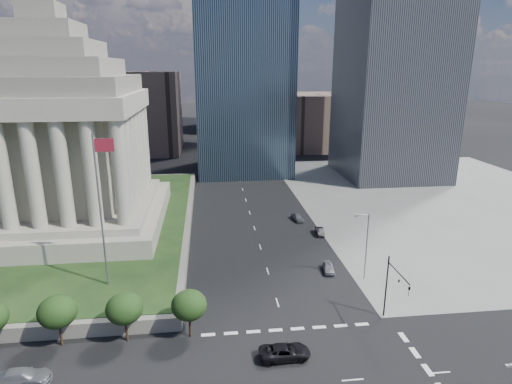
{
  "coord_description": "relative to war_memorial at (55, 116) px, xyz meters",
  "views": [
    {
      "loc": [
        -8.4,
        -28.65,
        29.37
      ],
      "look_at": [
        -2.92,
        19.04,
        15.36
      ],
      "focal_mm": 30.0,
      "sensor_mm": 36.0,
      "label": 1
    }
  ],
  "objects": [
    {
      "name": "building_filler_nw",
      "position": [
        4.0,
        82.0,
        -7.4
      ],
      "size": [
        24.0,
        30.0,
        28.0
      ],
      "primitive_type": "cube",
      "color": "brown",
      "rests_on": "ground"
    },
    {
      "name": "pickup_truck",
      "position": [
        32.97,
        -38.99,
        -20.65
      ],
      "size": [
        5.49,
        2.68,
        1.5
      ],
      "primitive_type": "imported",
      "rotation": [
        0.0,
        0.0,
        1.61
      ],
      "color": "black",
      "rests_on": "ground"
    },
    {
      "name": "parked_sedan_far",
      "position": [
        43.0,
        2.17,
        -20.71
      ],
      "size": [
        4.24,
        2.29,
        1.37
      ],
      "primitive_type": "imported",
      "rotation": [
        0.0,
        0.0,
        0.17
      ],
      "color": "#565A5E",
      "rests_on": "ground"
    },
    {
      "name": "suv_grey",
      "position": [
        7.21,
        -39.9,
        -20.63
      ],
      "size": [
        5.43,
        2.42,
        1.55
      ],
      "primitive_type": "imported",
      "rotation": [
        0.0,
        0.0,
        1.62
      ],
      "color": "slate",
      "rests_on": "ground"
    },
    {
      "name": "traffic_signal_ne",
      "position": [
        46.5,
        -34.3,
        -16.15
      ],
      "size": [
        0.3,
        5.74,
        8.0
      ],
      "color": "black",
      "rests_on": "ground"
    },
    {
      "name": "flagpole",
      "position": [
        12.17,
        -24.0,
        -8.29
      ],
      "size": [
        2.52,
        0.24,
        20.0
      ],
      "color": "slate",
      "rests_on": "plaza_lawn"
    },
    {
      "name": "plaza_terrace",
      "position": [
        -11.0,
        2.0,
        -20.5
      ],
      "size": [
        66.0,
        70.0,
        1.8
      ],
      "primitive_type": "cube",
      "color": "slate",
      "rests_on": "ground"
    },
    {
      "name": "parked_sedan_near",
      "position": [
        43.0,
        -20.18,
        -20.74
      ],
      "size": [
        2.04,
        4.03,
        1.31
      ],
      "primitive_type": "imported",
      "rotation": [
        0.0,
        0.0,
        -0.13
      ],
      "color": "gray",
      "rests_on": "ground"
    },
    {
      "name": "building_filler_ne",
      "position": [
        66.0,
        82.0,
        -11.4
      ],
      "size": [
        20.0,
        30.0,
        20.0
      ],
      "primitive_type": "cube",
      "color": "brown",
      "rests_on": "ground"
    },
    {
      "name": "sidewalk_ne",
      "position": [
        80.0,
        12.0,
        -21.38
      ],
      "size": [
        68.0,
        90.0,
        0.03
      ],
      "primitive_type": "cube",
      "color": "slate",
      "rests_on": "ground"
    },
    {
      "name": "parked_sedan_mid",
      "position": [
        45.5,
        -5.66,
        -20.79
      ],
      "size": [
        1.69,
        3.84,
        1.22
      ],
      "primitive_type": "imported",
      "rotation": [
        0.0,
        0.0,
        -0.11
      ],
      "color": "black",
      "rests_on": "ground"
    },
    {
      "name": "plaza_lawn",
      "position": [
        -11.0,
        2.0,
        -19.55
      ],
      "size": [
        64.0,
        68.0,
        0.1
      ],
      "primitive_type": "cube",
      "color": "#1A3214",
      "rests_on": "plaza_terrace"
    },
    {
      "name": "ground",
      "position": [
        34.0,
        52.0,
        -21.4
      ],
      "size": [
        500.0,
        500.0,
        0.0
      ],
      "primitive_type": "plane",
      "color": "black",
      "rests_on": "ground"
    },
    {
      "name": "street_lamp_north",
      "position": [
        47.33,
        -23.0,
        -15.74
      ],
      "size": [
        2.13,
        0.22,
        10.0
      ],
      "color": "slate",
      "rests_on": "ground"
    },
    {
      "name": "midrise_glass",
      "position": [
        36.0,
        47.0,
        8.6
      ],
      "size": [
        26.0,
        26.0,
        60.0
      ],
      "primitive_type": "cube",
      "color": "black",
      "rests_on": "ground"
    },
    {
      "name": "war_memorial",
      "position": [
        0.0,
        0.0,
        0.0
      ],
      "size": [
        34.0,
        34.0,
        39.0
      ],
      "primitive_type": null,
      "color": "#A29B88",
      "rests_on": "plaza_lawn"
    }
  ]
}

